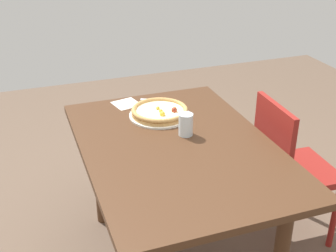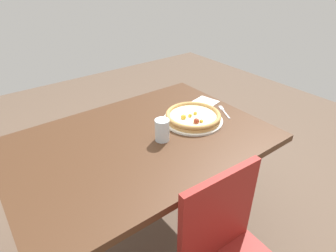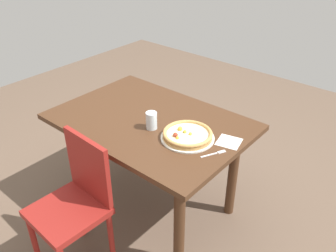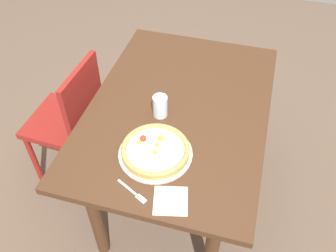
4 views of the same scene
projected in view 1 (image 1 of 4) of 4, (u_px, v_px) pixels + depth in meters
dining_table at (177, 164)px, 2.24m from camera, size 1.32×0.92×0.76m
chair_near at (288, 166)px, 2.51m from camera, size 0.42×0.42×0.89m
plate at (160, 115)px, 2.48m from camera, size 0.34×0.34×0.01m
pizza at (160, 111)px, 2.46m from camera, size 0.31×0.31×0.05m
fork at (151, 100)px, 2.67m from camera, size 0.09×0.15×0.00m
drinking_glass at (186, 125)px, 2.25m from camera, size 0.07×0.07×0.12m
napkin at (126, 104)px, 2.62m from camera, size 0.17×0.17×0.00m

